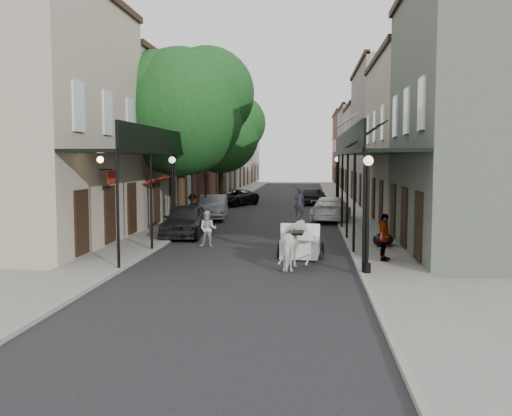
% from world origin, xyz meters
% --- Properties ---
extents(ground, '(140.00, 140.00, 0.00)m').
position_xyz_m(ground, '(0.00, 0.00, 0.00)').
color(ground, gray).
rests_on(ground, ground).
extents(road, '(8.00, 90.00, 0.01)m').
position_xyz_m(road, '(0.00, 20.00, 0.01)').
color(road, black).
rests_on(road, ground).
extents(sidewalk_left, '(2.20, 90.00, 0.12)m').
position_xyz_m(sidewalk_left, '(-5.00, 20.00, 0.06)').
color(sidewalk_left, gray).
rests_on(sidewalk_left, ground).
extents(sidewalk_right, '(2.20, 90.00, 0.12)m').
position_xyz_m(sidewalk_right, '(5.00, 20.00, 0.06)').
color(sidewalk_right, gray).
rests_on(sidewalk_right, ground).
extents(building_row_left, '(5.00, 80.00, 10.50)m').
position_xyz_m(building_row_left, '(-8.60, 30.00, 5.25)').
color(building_row_left, '#A39582').
rests_on(building_row_left, ground).
extents(building_row_right, '(5.00, 80.00, 10.50)m').
position_xyz_m(building_row_right, '(8.60, 30.00, 5.25)').
color(building_row_right, gray).
rests_on(building_row_right, ground).
extents(gallery_left, '(2.20, 18.05, 4.88)m').
position_xyz_m(gallery_left, '(-4.79, 6.98, 4.05)').
color(gallery_left, black).
rests_on(gallery_left, sidewalk_left).
extents(gallery_right, '(2.20, 18.05, 4.88)m').
position_xyz_m(gallery_right, '(4.79, 6.98, 4.05)').
color(gallery_right, black).
rests_on(gallery_right, sidewalk_right).
extents(tree_near, '(7.31, 6.80, 9.63)m').
position_xyz_m(tree_near, '(-4.20, 10.18, 6.49)').
color(tree_near, '#382619').
rests_on(tree_near, sidewalk_left).
extents(tree_far, '(6.45, 6.00, 8.61)m').
position_xyz_m(tree_far, '(-4.25, 24.18, 5.84)').
color(tree_far, '#382619').
rests_on(tree_far, sidewalk_left).
extents(lamppost_right_near, '(0.32, 0.32, 3.71)m').
position_xyz_m(lamppost_right_near, '(4.10, -2.00, 2.05)').
color(lamppost_right_near, black).
rests_on(lamppost_right_near, sidewalk_right).
extents(lamppost_left, '(0.32, 0.32, 3.71)m').
position_xyz_m(lamppost_left, '(-4.10, 6.00, 2.05)').
color(lamppost_left, black).
rests_on(lamppost_left, sidewalk_left).
extents(lamppost_right_far, '(0.32, 0.32, 3.71)m').
position_xyz_m(lamppost_right_far, '(4.10, 18.00, 2.05)').
color(lamppost_right_far, black).
rests_on(lamppost_right_far, sidewalk_right).
extents(horse, '(1.01, 1.98, 1.62)m').
position_xyz_m(horse, '(1.80, -1.00, 0.81)').
color(horse, white).
rests_on(horse, ground).
extents(carriage, '(1.79, 2.48, 2.71)m').
position_xyz_m(carriage, '(1.98, 1.52, 1.05)').
color(carriage, black).
rests_on(carriage, ground).
extents(pedestrian_walking, '(0.75, 0.59, 1.52)m').
position_xyz_m(pedestrian_walking, '(-2.00, 3.56, 0.76)').
color(pedestrian_walking, '#B8B8AD').
rests_on(pedestrian_walking, ground).
extents(pedestrian_sidewalk_left, '(1.22, 1.04, 1.64)m').
position_xyz_m(pedestrian_sidewalk_left, '(-4.20, 11.11, 0.94)').
color(pedestrian_sidewalk_left, gray).
rests_on(pedestrian_sidewalk_left, sidewalk_left).
extents(pedestrian_sidewalk_right, '(0.73, 1.06, 1.68)m').
position_xyz_m(pedestrian_sidewalk_right, '(4.93, 0.20, 0.96)').
color(pedestrian_sidewalk_right, gray).
rests_on(pedestrian_sidewalk_right, sidewalk_right).
extents(car_left_near, '(1.91, 4.63, 1.57)m').
position_xyz_m(car_left_near, '(-3.60, 6.52, 0.78)').
color(car_left_near, black).
rests_on(car_left_near, ground).
extents(car_left_mid, '(1.99, 4.64, 1.49)m').
position_xyz_m(car_left_mid, '(-3.60, 14.30, 0.74)').
color(car_left_mid, '#9A9B9F').
rests_on(car_left_mid, ground).
extents(car_left_far, '(3.94, 5.17, 1.31)m').
position_xyz_m(car_left_far, '(-3.60, 24.39, 0.65)').
color(car_left_far, black).
rests_on(car_left_far, ground).
extents(car_right_near, '(2.81, 5.31, 1.47)m').
position_xyz_m(car_right_near, '(3.60, 14.00, 0.73)').
color(car_right_near, silver).
rests_on(car_right_near, ground).
extents(car_right_far, '(2.45, 4.41, 1.42)m').
position_xyz_m(car_right_far, '(2.60, 26.30, 0.71)').
color(car_right_far, black).
rests_on(car_right_far, ground).
extents(trash_bags, '(0.92, 1.07, 0.56)m').
position_xyz_m(trash_bags, '(5.33, 3.61, 0.38)').
color(trash_bags, black).
rests_on(trash_bags, sidewalk_right).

